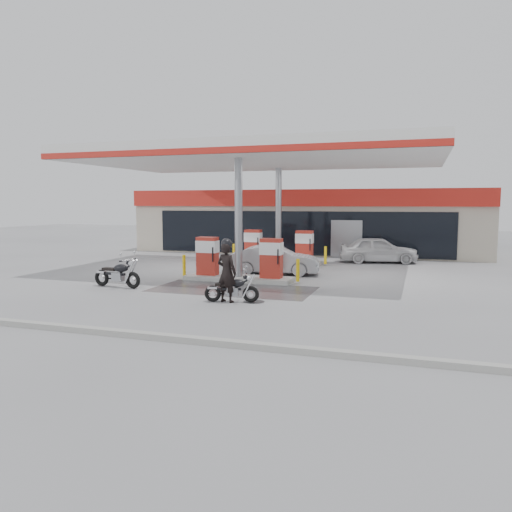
{
  "coord_description": "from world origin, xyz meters",
  "views": [
    {
      "loc": [
        7.09,
        -17.14,
        3.21
      ],
      "look_at": [
        1.19,
        0.68,
        1.2
      ],
      "focal_mm": 35.0,
      "sensor_mm": 36.0,
      "label": 1
    }
  ],
  "objects_px": {
    "pump_island_far": "(278,250)",
    "hatchback_silver": "(275,260)",
    "attendant": "(251,245)",
    "parked_motorcycle": "(118,275)",
    "sedan_white": "(378,250)",
    "parked_car_left": "(238,241)",
    "main_motorcycle": "(233,290)",
    "biker_main": "(227,272)",
    "pump_island_near": "(239,264)"
  },
  "relations": [
    {
      "from": "pump_island_near",
      "to": "main_motorcycle",
      "type": "distance_m",
      "value": 4.5
    },
    {
      "from": "pump_island_far",
      "to": "hatchback_silver",
      "type": "xyz_separation_m",
      "value": [
        0.9,
        -3.8,
        -0.06
      ]
    },
    {
      "from": "attendant",
      "to": "hatchback_silver",
      "type": "relative_size",
      "value": 0.44
    },
    {
      "from": "parked_motorcycle",
      "to": "sedan_white",
      "type": "relative_size",
      "value": 0.52
    },
    {
      "from": "sedan_white",
      "to": "hatchback_silver",
      "type": "bearing_deg",
      "value": 134.74
    },
    {
      "from": "attendant",
      "to": "hatchback_silver",
      "type": "distance_m",
      "value": 5.55
    },
    {
      "from": "attendant",
      "to": "parked_motorcycle",
      "type": "bearing_deg",
      "value": 172.46
    },
    {
      "from": "attendant",
      "to": "biker_main",
      "type": "bearing_deg",
      "value": -161.57
    },
    {
      "from": "pump_island_far",
      "to": "sedan_white",
      "type": "relative_size",
      "value": 1.25
    },
    {
      "from": "main_motorcycle",
      "to": "attendant",
      "type": "height_order",
      "value": "attendant"
    },
    {
      "from": "hatchback_silver",
      "to": "parked_motorcycle",
      "type": "bearing_deg",
      "value": 128.02
    },
    {
      "from": "biker_main",
      "to": "parked_motorcycle",
      "type": "height_order",
      "value": "biker_main"
    },
    {
      "from": "pump_island_far",
      "to": "hatchback_silver",
      "type": "distance_m",
      "value": 3.91
    },
    {
      "from": "parked_motorcycle",
      "to": "biker_main",
      "type": "bearing_deg",
      "value": -9.14
    },
    {
      "from": "pump_island_far",
      "to": "sedan_white",
      "type": "height_order",
      "value": "pump_island_far"
    },
    {
      "from": "main_motorcycle",
      "to": "attendant",
      "type": "bearing_deg",
      "value": 92.17
    },
    {
      "from": "biker_main",
      "to": "hatchback_silver",
      "type": "bearing_deg",
      "value": -72.27
    },
    {
      "from": "pump_island_far",
      "to": "hatchback_silver",
      "type": "bearing_deg",
      "value": -76.61
    },
    {
      "from": "pump_island_near",
      "to": "biker_main",
      "type": "xyz_separation_m",
      "value": [
        1.18,
        -4.32,
        0.26
      ]
    },
    {
      "from": "biker_main",
      "to": "sedan_white",
      "type": "relative_size",
      "value": 0.47
    },
    {
      "from": "parked_motorcycle",
      "to": "parked_car_left",
      "type": "relative_size",
      "value": 0.48
    },
    {
      "from": "main_motorcycle",
      "to": "parked_car_left",
      "type": "distance_m",
      "value": 17.3
    },
    {
      "from": "parked_motorcycle",
      "to": "parked_car_left",
      "type": "distance_m",
      "value": 15.02
    },
    {
      "from": "pump_island_near",
      "to": "parked_car_left",
      "type": "height_order",
      "value": "pump_island_near"
    },
    {
      "from": "sedan_white",
      "to": "hatchback_silver",
      "type": "height_order",
      "value": "sedan_white"
    },
    {
      "from": "parked_car_left",
      "to": "attendant",
      "type": "bearing_deg",
      "value": -165.45
    },
    {
      "from": "pump_island_far",
      "to": "biker_main",
      "type": "distance_m",
      "value": 10.39
    },
    {
      "from": "parked_car_left",
      "to": "pump_island_far",
      "type": "bearing_deg",
      "value": -156.38
    },
    {
      "from": "main_motorcycle",
      "to": "parked_motorcycle",
      "type": "height_order",
      "value": "parked_motorcycle"
    },
    {
      "from": "attendant",
      "to": "main_motorcycle",
      "type": "bearing_deg",
      "value": -160.65
    },
    {
      "from": "parked_motorcycle",
      "to": "hatchback_silver",
      "type": "relative_size",
      "value": 0.54
    },
    {
      "from": "pump_island_near",
      "to": "pump_island_far",
      "type": "height_order",
      "value": "same"
    },
    {
      "from": "pump_island_near",
      "to": "sedan_white",
      "type": "height_order",
      "value": "pump_island_near"
    },
    {
      "from": "pump_island_far",
      "to": "parked_car_left",
      "type": "bearing_deg",
      "value": 126.87
    },
    {
      "from": "pump_island_near",
      "to": "parked_motorcycle",
      "type": "bearing_deg",
      "value": -141.64
    },
    {
      "from": "biker_main",
      "to": "sedan_white",
      "type": "xyz_separation_m",
      "value": [
        3.78,
        12.52,
        -0.27
      ]
    },
    {
      "from": "pump_island_far",
      "to": "biker_main",
      "type": "relative_size",
      "value": 2.64
    },
    {
      "from": "biker_main",
      "to": "pump_island_far",
      "type": "bearing_deg",
      "value": -68.17
    },
    {
      "from": "sedan_white",
      "to": "parked_car_left",
      "type": "relative_size",
      "value": 0.93
    },
    {
      "from": "sedan_white",
      "to": "pump_island_near",
      "type": "bearing_deg",
      "value": 137.62
    },
    {
      "from": "pump_island_near",
      "to": "parked_car_left",
      "type": "distance_m",
      "value": 12.82
    },
    {
      "from": "main_motorcycle",
      "to": "attendant",
      "type": "distance_m",
      "value": 11.74
    },
    {
      "from": "sedan_white",
      "to": "attendant",
      "type": "distance_m",
      "value": 6.93
    },
    {
      "from": "pump_island_near",
      "to": "sedan_white",
      "type": "xyz_separation_m",
      "value": [
        4.96,
        8.2,
        -0.01
      ]
    },
    {
      "from": "pump_island_far",
      "to": "parked_car_left",
      "type": "height_order",
      "value": "pump_island_far"
    },
    {
      "from": "pump_island_near",
      "to": "attendant",
      "type": "bearing_deg",
      "value": 104.91
    },
    {
      "from": "sedan_white",
      "to": "main_motorcycle",
      "type": "bearing_deg",
      "value": 152.71
    },
    {
      "from": "sedan_white",
      "to": "biker_main",
      "type": "bearing_deg",
      "value": 152.0
    },
    {
      "from": "main_motorcycle",
      "to": "biker_main",
      "type": "bearing_deg",
      "value": -178.97
    },
    {
      "from": "attendant",
      "to": "sedan_white",
      "type": "bearing_deg",
      "value": -76.66
    }
  ]
}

